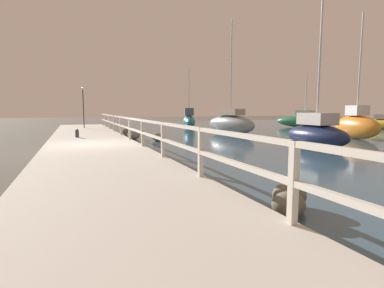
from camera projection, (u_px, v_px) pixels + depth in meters
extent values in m
plane|color=#4C473D|center=(93.00, 151.00, 12.70)|extent=(120.00, 120.00, 0.00)
cube|color=beige|center=(93.00, 147.00, 12.68)|extent=(3.82, 36.00, 0.30)
cube|color=silver|center=(293.00, 183.00, 3.74)|extent=(0.10, 0.10, 1.07)
cube|color=silver|center=(201.00, 152.00, 6.46)|extent=(0.10, 0.10, 1.07)
cube|color=silver|center=(163.00, 140.00, 9.18)|extent=(0.10, 0.10, 1.07)
cube|color=silver|center=(142.00, 133.00, 11.91)|extent=(0.10, 0.10, 1.07)
cube|color=silver|center=(130.00, 128.00, 14.63)|extent=(0.10, 0.10, 1.07)
cube|color=silver|center=(121.00, 126.00, 17.35)|extent=(0.10, 0.10, 1.07)
cube|color=silver|center=(114.00, 123.00, 20.07)|extent=(0.10, 0.10, 1.07)
cube|color=silver|center=(109.00, 122.00, 22.79)|extent=(0.10, 0.10, 1.07)
cube|color=silver|center=(106.00, 120.00, 25.51)|extent=(0.10, 0.10, 1.07)
cube|color=silver|center=(102.00, 119.00, 28.24)|extent=(0.10, 0.10, 1.07)
cube|color=silver|center=(135.00, 119.00, 13.21)|extent=(0.09, 32.50, 0.08)
cube|color=silver|center=(135.00, 130.00, 13.27)|extent=(0.09, 32.50, 0.08)
ellipsoid|color=#666056|center=(289.00, 205.00, 4.84)|extent=(0.56, 0.50, 0.42)
ellipsoid|color=#666056|center=(289.00, 195.00, 5.31)|extent=(0.61, 0.55, 0.46)
ellipsoid|color=slate|center=(128.00, 131.00, 20.37)|extent=(0.76, 0.68, 0.57)
ellipsoid|color=gray|center=(133.00, 135.00, 17.34)|extent=(0.76, 0.69, 0.57)
ellipsoid|color=gray|center=(127.00, 132.00, 21.06)|extent=(0.51, 0.46, 0.38)
ellipsoid|color=slate|center=(157.00, 137.00, 16.68)|extent=(0.61, 0.54, 0.45)
cylinder|color=#333338|center=(77.00, 134.00, 15.69)|extent=(0.18, 0.18, 0.33)
sphere|color=#333338|center=(77.00, 130.00, 15.67)|extent=(0.16, 0.16, 0.16)
cylinder|color=#2D2D33|center=(83.00, 109.00, 23.59)|extent=(0.07, 0.07, 3.00)
sphere|color=beige|center=(83.00, 88.00, 23.41)|extent=(0.21, 0.21, 0.21)
ellipsoid|color=gray|center=(230.00, 125.00, 21.25)|extent=(2.08, 5.03, 1.35)
cube|color=#9E937F|center=(231.00, 112.00, 21.15)|extent=(1.24, 2.22, 0.44)
cylinder|color=silver|center=(231.00, 68.00, 20.81)|extent=(0.09, 0.09, 6.50)
ellipsoid|color=#236B42|center=(305.00, 122.00, 28.94)|extent=(3.67, 6.09, 1.19)
cube|color=silver|center=(305.00, 113.00, 28.84)|extent=(1.57, 1.82, 0.50)
cylinder|color=silver|center=(306.00, 95.00, 28.65)|extent=(0.09, 0.09, 3.87)
ellipsoid|color=#192347|center=(316.00, 136.00, 13.86)|extent=(1.69, 3.78, 1.05)
cube|color=beige|center=(317.00, 119.00, 13.77)|extent=(1.13, 1.67, 0.54)
cylinder|color=silver|center=(320.00, 63.00, 13.49)|extent=(0.09, 0.09, 5.52)
ellipsoid|color=#1E707A|center=(189.00, 122.00, 27.87)|extent=(2.45, 4.48, 1.21)
cube|color=#4C566B|center=(189.00, 112.00, 27.77)|extent=(1.32, 1.96, 0.68)
cylinder|color=silver|center=(189.00, 93.00, 27.57)|extent=(0.09, 0.09, 4.15)
ellipsoid|color=gold|center=(384.00, 124.00, 26.81)|extent=(2.01, 4.23, 0.90)
ellipsoid|color=orange|center=(356.00, 127.00, 17.98)|extent=(1.93, 3.79, 1.39)
cube|color=silver|center=(357.00, 110.00, 17.86)|extent=(1.05, 1.18, 0.59)
cylinder|color=silver|center=(360.00, 65.00, 17.56)|extent=(0.09, 0.09, 5.94)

